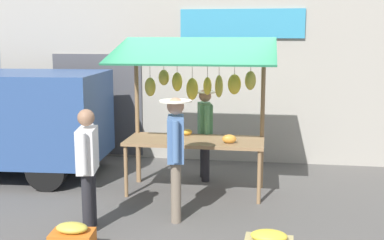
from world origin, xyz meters
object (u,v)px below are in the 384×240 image
(vendor_with_sunhat, at_px, (205,127))
(produce_crate_side, at_px, (72,239))
(market_stall, at_px, (196,96))
(shopper_with_ponytail, at_px, (88,161))
(shopper_in_striped_shirt, at_px, (176,148))

(vendor_with_sunhat, xyz_separation_m, produce_crate_side, (1.15, 3.18, -0.78))
(market_stall, distance_m, shopper_with_ponytail, 2.23)
(shopper_with_ponytail, xyz_separation_m, produce_crate_side, (-0.06, 0.71, -0.76))
(shopper_with_ponytail, bearing_deg, market_stall, -44.05)
(shopper_with_ponytail, bearing_deg, produce_crate_side, 173.26)
(market_stall, relative_size, shopper_in_striped_shirt, 1.47)
(shopper_in_striped_shirt, bearing_deg, vendor_with_sunhat, -14.74)
(shopper_in_striped_shirt, relative_size, produce_crate_side, 3.24)
(shopper_in_striped_shirt, distance_m, produce_crate_side, 1.82)
(market_stall, height_order, shopper_with_ponytail, market_stall)
(market_stall, xyz_separation_m, produce_crate_side, (1.10, 2.50, -1.41))
(vendor_with_sunhat, distance_m, shopper_in_striped_shirt, 1.92)
(shopper_in_striped_shirt, xyz_separation_m, produce_crate_side, (1.00, 1.26, -0.85))
(market_stall, bearing_deg, vendor_with_sunhat, -94.43)
(produce_crate_side, bearing_deg, vendor_with_sunhat, -109.88)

